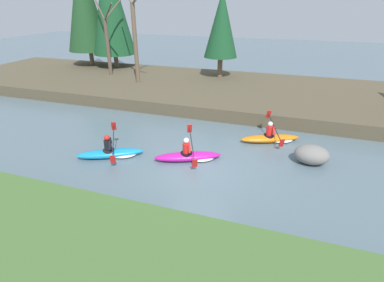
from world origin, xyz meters
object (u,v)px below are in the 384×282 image
at_px(kayaker_lead, 272,138).
at_px(boulder_midstream, 312,155).
at_px(kayaker_trailing, 113,153).
at_px(kayaker_middle, 190,156).

distance_m(kayaker_lead, boulder_midstream, 2.27).
bearing_deg(kayaker_trailing, kayaker_middle, -15.04).
distance_m(kayaker_middle, kayaker_trailing, 3.24).
distance_m(kayaker_lead, kayaker_trailing, 7.14).
height_order(kayaker_middle, kayaker_trailing, same).
xyz_separation_m(kayaker_lead, kayaker_middle, (-3.00, -2.86, 0.00)).
height_order(kayaker_trailing, boulder_midstream, kayaker_trailing).
xyz_separation_m(kayaker_middle, boulder_midstream, (4.65, 1.31, 0.18)).
bearing_deg(kayaker_lead, boulder_midstream, -67.66).
relative_size(kayaker_trailing, boulder_midstream, 1.97).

